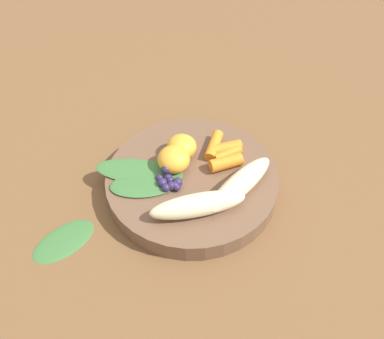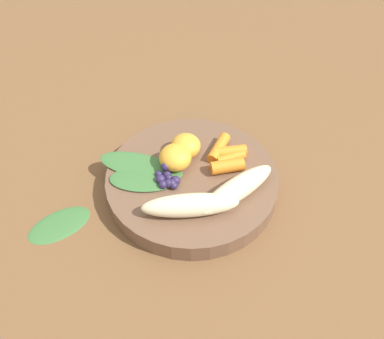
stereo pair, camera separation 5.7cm
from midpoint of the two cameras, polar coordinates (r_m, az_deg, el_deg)
ground_plane at (r=0.60m, az=-2.72°, el=-2.77°), size 2.40×2.40×0.00m
bowl at (r=0.59m, az=-2.77°, el=-1.82°), size 0.26×0.26×0.03m
banana_peeled_left at (r=0.55m, az=4.24°, el=-1.96°), size 0.07×0.14×0.03m
banana_peeled_right at (r=0.52m, az=-2.27°, el=-5.34°), size 0.12×0.11×0.03m
orange_segment_near at (r=0.58m, az=-5.35°, el=1.56°), size 0.05×0.05×0.04m
orange_segment_far at (r=0.60m, az=-4.26°, el=3.19°), size 0.05×0.05×0.03m
carrot_front at (r=0.58m, az=2.17°, el=0.88°), size 0.05×0.05×0.02m
carrot_mid_left at (r=0.60m, az=2.48°, el=2.13°), size 0.04×0.05×0.01m
carrot_mid_right at (r=0.61m, az=2.20°, el=3.01°), size 0.05×0.05×0.02m
carrot_rear at (r=0.61m, az=0.52°, el=3.38°), size 0.03×0.06×0.02m
blueberry_pile at (r=0.57m, az=-6.26°, el=-1.78°), size 0.04×0.05×0.02m
kale_leaf_left at (r=0.59m, az=-10.46°, el=-0.39°), size 0.14×0.09×0.01m
kale_leaf_right at (r=0.57m, az=-9.82°, el=-2.28°), size 0.11×0.09×0.01m
kale_leaf_stray at (r=0.58m, az=-20.93°, el=-9.71°), size 0.08×0.10×0.01m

